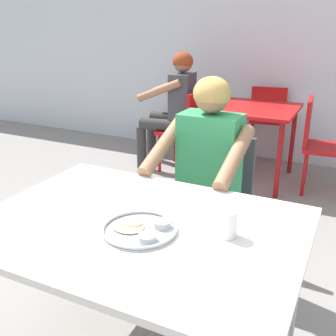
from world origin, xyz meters
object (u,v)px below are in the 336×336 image
(table_foreground, at_px, (139,238))
(chair_foreground, at_px, (216,194))
(drinking_cup, at_px, (228,222))
(chair_red_left, at_px, (187,125))
(thali_tray, at_px, (140,229))
(table_background_red, at_px, (249,116))
(chair_red_far, at_px, (268,116))
(patron_background, at_px, (174,100))
(chair_red_right, at_px, (318,140))
(diner_foreground, at_px, (203,169))

(table_foreground, xyz_separation_m, chair_foreground, (-0.01, 0.96, -0.20))
(table_foreground, height_order, drinking_cup, drinking_cup)
(table_foreground, bearing_deg, chair_red_left, 108.90)
(table_foreground, relative_size, thali_tray, 4.39)
(drinking_cup, relative_size, table_background_red, 0.12)
(table_background_red, relative_size, chair_red_far, 1.05)
(chair_foreground, bearing_deg, table_background_red, 97.70)
(chair_foreground, relative_size, chair_red_far, 1.01)
(chair_red_left, bearing_deg, chair_red_far, 48.35)
(chair_foreground, distance_m, patron_background, 1.82)
(chair_foreground, bearing_deg, table_foreground, -89.45)
(thali_tray, height_order, table_background_red, thali_tray)
(chair_red_right, bearing_deg, table_background_red, 176.16)
(chair_red_right, relative_size, patron_background, 0.71)
(chair_red_far, bearing_deg, patron_background, -139.91)
(thali_tray, height_order, chair_foreground, chair_foreground)
(table_foreground, height_order, patron_background, patron_background)
(chair_red_far, bearing_deg, table_foreground, -86.79)
(patron_background, bearing_deg, chair_red_left, -12.93)
(chair_red_left, bearing_deg, drinking_cup, -63.60)
(thali_tray, xyz_separation_m, diner_foreground, (-0.05, 0.80, -0.04))
(chair_red_right, bearing_deg, patron_background, 178.74)
(table_foreground, xyz_separation_m, thali_tray, (0.04, -0.05, 0.08))
(table_background_red, distance_m, chair_red_far, 0.70)
(table_background_red, bearing_deg, table_foreground, -85.06)
(patron_background, bearing_deg, diner_foreground, -60.13)
(drinking_cup, bearing_deg, diner_foreground, 117.63)
(table_background_red, xyz_separation_m, chair_red_far, (0.04, 0.69, -0.14))
(diner_foreground, bearing_deg, chair_red_far, 93.89)
(drinking_cup, height_order, patron_background, patron_background)
(thali_tray, distance_m, table_background_red, 2.56)
(table_foreground, distance_m, patron_background, 2.67)
(thali_tray, xyz_separation_m, chair_red_left, (-0.87, 2.49, -0.28))
(thali_tray, height_order, drinking_cup, drinking_cup)
(diner_foreground, bearing_deg, table_background_red, 96.62)
(table_background_red, relative_size, chair_red_right, 1.01)
(chair_red_left, bearing_deg, thali_tray, -70.65)
(thali_tray, distance_m, patron_background, 2.74)
(table_background_red, relative_size, patron_background, 0.72)
(table_foreground, bearing_deg, table_background_red, 94.94)
(table_background_red, bearing_deg, drinking_cup, -76.98)
(table_foreground, xyz_separation_m, table_background_red, (-0.21, 2.48, -0.05))
(chair_red_far, bearing_deg, drinking_cup, -80.45)
(drinking_cup, distance_m, chair_red_left, 2.67)
(thali_tray, relative_size, chair_red_right, 0.34)
(drinking_cup, xyz_separation_m, diner_foreground, (-0.36, 0.69, -0.08))
(thali_tray, distance_m, diner_foreground, 0.80)
(drinking_cup, xyz_separation_m, table_background_red, (-0.56, 2.43, -0.17))
(chair_foreground, relative_size, table_background_red, 0.97)
(diner_foreground, distance_m, chair_red_far, 2.44)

